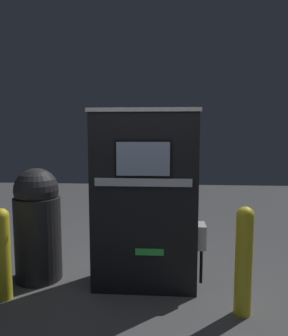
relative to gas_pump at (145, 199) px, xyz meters
name	(u,v)px	position (x,y,z in m)	size (l,w,h in m)	color
ground_plane	(143,295)	(0.00, -0.25, -0.96)	(14.00, 14.00, 0.00)	#4C4C4F
gas_pump	(145,199)	(0.00, 0.00, 0.00)	(1.20, 0.55, 1.91)	black
safety_bollard	(244,258)	(0.94, -0.53, -0.42)	(0.16, 0.16, 1.02)	yellow
trash_bin	(38,223)	(-1.22, 0.06, -0.31)	(0.52, 0.52, 1.28)	#232326
safety_bollard_far	(3,251)	(-1.40, -0.41, -0.47)	(0.16, 0.16, 0.93)	yellow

